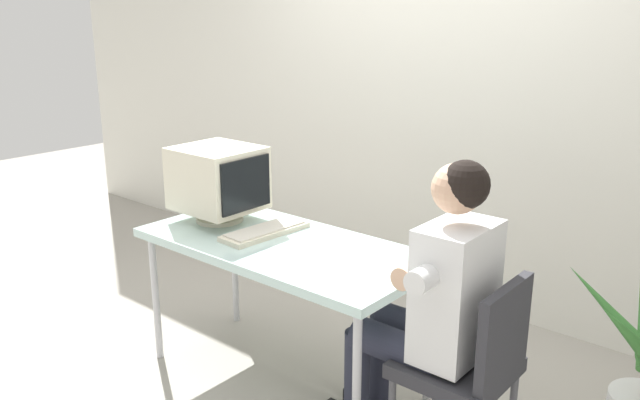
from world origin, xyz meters
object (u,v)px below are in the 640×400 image
at_px(desk, 283,252).
at_px(person_seated, 431,300).
at_px(office_chair, 470,361).
at_px(keyboard, 265,231).
at_px(crt_monitor, 218,179).

relative_size(desk, person_seated, 1.13).
bearing_deg(office_chair, desk, 179.40).
relative_size(keyboard, office_chair, 0.57).
bearing_deg(crt_monitor, person_seated, -1.77).
distance_m(desk, office_chair, 1.01).
relative_size(keyboard, person_seated, 0.37).
distance_m(desk, crt_monitor, 0.54).
bearing_deg(crt_monitor, keyboard, -0.13).
relative_size(desk, crt_monitor, 3.44).
bearing_deg(keyboard, person_seated, -2.33).
bearing_deg(desk, keyboard, 168.88).
xyz_separation_m(desk, office_chair, (0.99, -0.01, -0.20)).
xyz_separation_m(desk, keyboard, (-0.14, 0.03, 0.07)).
height_order(desk, person_seated, person_seated).
bearing_deg(office_chair, keyboard, 178.05).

